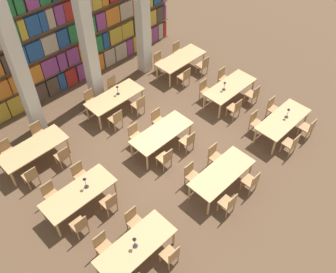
% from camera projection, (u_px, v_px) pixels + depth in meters
% --- Properties ---
extents(ground_plane, '(40.00, 40.00, 0.00)m').
position_uv_depth(ground_plane, '(163.00, 146.00, 13.31)').
color(ground_plane, brown).
extents(bookshelf_bank, '(10.50, 0.35, 5.50)m').
position_uv_depth(bookshelf_bank, '(65.00, 24.00, 13.94)').
color(bookshelf_bank, brown).
rests_on(bookshelf_bank, ground_plane).
extents(pillar_left, '(0.45, 0.45, 6.00)m').
position_uv_depth(pillar_left, '(17.00, 61.00, 11.75)').
color(pillar_left, beige).
rests_on(pillar_left, ground_plane).
extents(pillar_center, '(0.45, 0.45, 6.00)m').
position_uv_depth(pillar_center, '(85.00, 30.00, 13.05)').
color(pillar_center, beige).
rests_on(pillar_center, ground_plane).
extents(pillar_right, '(0.45, 0.45, 6.00)m').
position_uv_depth(pillar_right, '(142.00, 5.00, 14.34)').
color(pillar_right, beige).
rests_on(pillar_right, ground_plane).
extents(reading_table_0, '(2.24, 0.93, 0.75)m').
position_uv_depth(reading_table_0, '(136.00, 247.00, 9.89)').
color(reading_table_0, tan).
rests_on(reading_table_0, ground_plane).
extents(chair_1, '(0.42, 0.40, 0.87)m').
position_uv_depth(chair_1, '(103.00, 245.00, 10.14)').
color(chair_1, tan).
rests_on(chair_1, ground_plane).
extents(chair_2, '(0.42, 0.40, 0.87)m').
position_uv_depth(chair_2, '(171.00, 255.00, 9.94)').
color(chair_2, tan).
rests_on(chair_2, ground_plane).
extents(chair_3, '(0.42, 0.40, 0.87)m').
position_uv_depth(chair_3, '(134.00, 220.00, 10.68)').
color(chair_3, tan).
rests_on(chair_3, ground_plane).
extents(desk_lamp_0, '(0.14, 0.14, 0.43)m').
position_uv_depth(desk_lamp_0, '(135.00, 241.00, 9.62)').
color(desk_lamp_0, '#232328').
rests_on(desk_lamp_0, reading_table_0).
extents(reading_table_1, '(2.24, 0.93, 0.75)m').
position_uv_depth(reading_table_1, '(222.00, 174.00, 11.59)').
color(reading_table_1, tan).
rests_on(reading_table_1, ground_plane).
extents(chair_4, '(0.42, 0.40, 0.87)m').
position_uv_depth(chair_4, '(229.00, 203.00, 11.09)').
color(chair_4, tan).
rests_on(chair_4, ground_plane).
extents(chair_5, '(0.42, 0.40, 0.87)m').
position_uv_depth(chair_5, '(191.00, 175.00, 11.83)').
color(chair_5, tan).
rests_on(chair_5, ground_plane).
extents(chair_6, '(0.42, 0.40, 0.87)m').
position_uv_depth(chair_6, '(252.00, 181.00, 11.64)').
color(chair_6, tan).
rests_on(chair_6, ground_plane).
extents(chair_7, '(0.42, 0.40, 0.87)m').
position_uv_depth(chair_7, '(215.00, 155.00, 12.38)').
color(chair_7, tan).
rests_on(chair_7, ground_plane).
extents(reading_table_2, '(2.24, 0.93, 0.75)m').
position_uv_depth(reading_table_2, '(283.00, 120.00, 13.25)').
color(reading_table_2, tan).
rests_on(reading_table_2, ground_plane).
extents(chair_8, '(0.42, 0.40, 0.87)m').
position_uv_depth(chair_8, '(291.00, 144.00, 12.76)').
color(chair_8, tan).
rests_on(chair_8, ground_plane).
extents(chair_9, '(0.42, 0.40, 0.87)m').
position_uv_depth(chair_9, '(255.00, 122.00, 13.50)').
color(chair_9, tan).
rests_on(chair_9, ground_plane).
extents(chair_10, '(0.42, 0.40, 0.87)m').
position_uv_depth(chair_10, '(308.00, 128.00, 13.29)').
color(chair_10, tan).
rests_on(chair_10, ground_plane).
extents(chair_11, '(0.42, 0.40, 0.87)m').
position_uv_depth(chair_11, '(273.00, 108.00, 14.03)').
color(chair_11, tan).
rests_on(chair_11, ground_plane).
extents(desk_lamp_1, '(0.14, 0.14, 0.42)m').
position_uv_depth(desk_lamp_1, '(288.00, 111.00, 13.06)').
color(desk_lamp_1, '#232328').
rests_on(desk_lamp_1, reading_table_2).
extents(reading_table_3, '(2.24, 0.93, 0.75)m').
position_uv_depth(reading_table_3, '(79.00, 194.00, 11.06)').
color(reading_table_3, tan).
rests_on(reading_table_3, ground_plane).
extents(chair_12, '(0.42, 0.40, 0.87)m').
position_uv_depth(chair_12, '(80.00, 225.00, 10.58)').
color(chair_12, tan).
rests_on(chair_12, ground_plane).
extents(chair_13, '(0.42, 0.40, 0.87)m').
position_uv_depth(chair_13, '(51.00, 194.00, 11.31)').
color(chair_13, tan).
rests_on(chair_13, ground_plane).
extents(chair_14, '(0.42, 0.40, 0.87)m').
position_uv_depth(chair_14, '(110.00, 202.00, 11.10)').
color(chair_14, tan).
rests_on(chair_14, ground_plane).
extents(chair_15, '(0.42, 0.40, 0.87)m').
position_uv_depth(chair_15, '(80.00, 174.00, 11.84)').
color(chair_15, tan).
rests_on(chair_15, ground_plane).
extents(desk_lamp_2, '(0.14, 0.14, 0.44)m').
position_uv_depth(desk_lamp_2, '(85.00, 181.00, 10.94)').
color(desk_lamp_2, '#232328').
rests_on(desk_lamp_2, reading_table_3).
extents(reading_table_4, '(2.24, 0.93, 0.75)m').
position_uv_depth(reading_table_4, '(162.00, 134.00, 12.80)').
color(reading_table_4, tan).
rests_on(reading_table_4, ground_plane).
extents(chair_16, '(0.42, 0.40, 0.87)m').
position_uv_depth(chair_16, '(165.00, 158.00, 12.31)').
color(chair_16, tan).
rests_on(chair_16, ground_plane).
extents(chair_17, '(0.42, 0.40, 0.87)m').
position_uv_depth(chair_17, '(135.00, 135.00, 13.05)').
color(chair_17, tan).
rests_on(chair_17, ground_plane).
extents(chair_18, '(0.42, 0.40, 0.87)m').
position_uv_depth(chair_18, '(188.00, 141.00, 12.84)').
color(chair_18, tan).
rests_on(chair_18, ground_plane).
extents(chair_19, '(0.42, 0.40, 0.87)m').
position_uv_depth(chair_19, '(158.00, 120.00, 13.58)').
color(chair_19, tan).
rests_on(chair_19, ground_plane).
extents(reading_table_5, '(2.24, 0.93, 0.75)m').
position_uv_depth(reading_table_5, '(230.00, 88.00, 14.53)').
color(reading_table_5, tan).
rests_on(reading_table_5, ground_plane).
extents(chair_20, '(0.42, 0.40, 0.87)m').
position_uv_depth(chair_20, '(235.00, 108.00, 14.02)').
color(chair_20, tan).
rests_on(chair_20, ground_plane).
extents(chair_21, '(0.42, 0.40, 0.87)m').
position_uv_depth(chair_21, '(205.00, 90.00, 14.76)').
color(chair_21, tan).
rests_on(chair_21, ground_plane).
extents(chair_22, '(0.42, 0.40, 0.87)m').
position_uv_depth(chair_22, '(253.00, 94.00, 14.57)').
color(chair_22, tan).
rests_on(chair_22, ground_plane).
extents(chair_23, '(0.42, 0.40, 0.87)m').
position_uv_depth(chair_23, '(223.00, 78.00, 15.31)').
color(chair_23, tan).
rests_on(chair_23, ground_plane).
extents(desk_lamp_3, '(0.14, 0.14, 0.39)m').
position_uv_depth(desk_lamp_3, '(225.00, 84.00, 14.14)').
color(desk_lamp_3, '#232328').
rests_on(desk_lamp_3, reading_table_5).
extents(reading_table_6, '(2.24, 0.93, 0.75)m').
position_uv_depth(reading_table_6, '(33.00, 149.00, 12.30)').
color(reading_table_6, tan).
rests_on(reading_table_6, ground_plane).
extents(chair_24, '(0.42, 0.40, 0.87)m').
position_uv_depth(chair_24, '(31.00, 176.00, 11.79)').
color(chair_24, tan).
rests_on(chair_24, ground_plane).
extents(chair_25, '(0.42, 0.40, 0.87)m').
position_uv_depth(chair_25, '(7.00, 151.00, 12.53)').
color(chair_25, tan).
rests_on(chair_25, ground_plane).
extents(chair_26, '(0.42, 0.40, 0.87)m').
position_uv_depth(chair_26, '(63.00, 156.00, 12.37)').
color(chair_26, tan).
rests_on(chair_26, ground_plane).
extents(chair_27, '(0.42, 0.40, 0.87)m').
position_uv_depth(chair_27, '(39.00, 133.00, 13.11)').
color(chair_27, tan).
rests_on(chair_27, ground_plane).
extents(reading_table_7, '(2.24, 0.93, 0.75)m').
position_uv_depth(reading_table_7, '(115.00, 98.00, 14.11)').
color(reading_table_7, tan).
rests_on(reading_table_7, ground_plane).
extents(chair_28, '(0.42, 0.40, 0.87)m').
position_uv_depth(chair_28, '(116.00, 119.00, 13.61)').
color(chair_28, tan).
rests_on(chair_28, ground_plane).
extents(chair_29, '(0.42, 0.40, 0.87)m').
position_uv_depth(chair_29, '(91.00, 100.00, 14.35)').
color(chair_29, tan).
rests_on(chair_29, ground_plane).
extents(chair_30, '(0.42, 0.40, 0.87)m').
position_uv_depth(chair_30, '(139.00, 105.00, 14.15)').
color(chair_30, tan).
rests_on(chair_30, ground_plane).
extents(chair_31, '(0.42, 0.40, 0.87)m').
position_uv_depth(chair_31, '(114.00, 87.00, 14.89)').
color(chair_31, tan).
rests_on(chair_31, ground_plane).
extents(desk_lamp_4, '(0.14, 0.14, 0.40)m').
position_uv_depth(desk_lamp_4, '(117.00, 88.00, 13.96)').
color(desk_lamp_4, '#232328').
rests_on(desk_lamp_4, reading_table_7).
extents(reading_table_8, '(2.24, 0.93, 0.75)m').
position_uv_depth(reading_table_8, '(181.00, 59.00, 15.85)').
color(reading_table_8, tan).
rests_on(reading_table_8, ground_plane).
extents(chair_32, '(0.42, 0.40, 0.87)m').
position_uv_depth(chair_32, '(185.00, 77.00, 15.36)').
color(chair_32, tan).
rests_on(chair_32, ground_plane).
extents(chair_33, '(0.42, 0.40, 0.87)m').
position_uv_depth(chair_33, '(159.00, 61.00, 16.10)').
color(chair_33, tan).
rests_on(chair_33, ground_plane).
extents(chair_34, '(0.42, 0.40, 0.87)m').
position_uv_depth(chair_34, '(203.00, 65.00, 15.92)').
color(chair_34, tan).
rests_on(chair_34, ground_plane).
extents(chair_35, '(0.42, 0.40, 0.87)m').
position_uv_depth(chair_35, '(178.00, 51.00, 16.66)').
color(chair_35, tan).
rests_on(chair_35, ground_plane).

